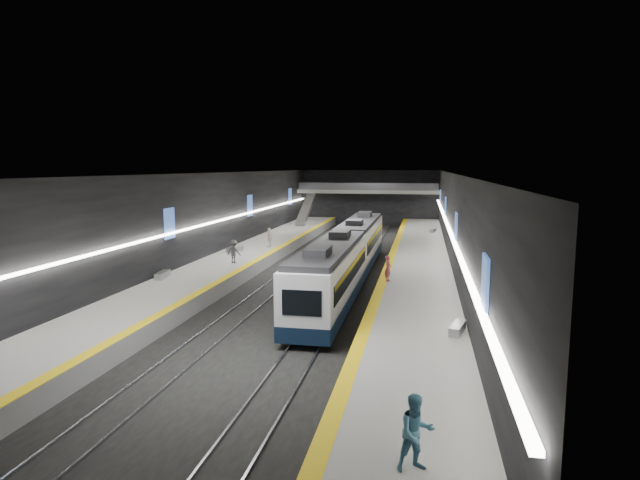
% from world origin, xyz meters
% --- Properties ---
extents(ground, '(70.00, 70.00, 0.00)m').
position_xyz_m(ground, '(0.00, 0.00, 0.00)').
color(ground, black).
rests_on(ground, ground).
extents(ceiling, '(20.00, 70.00, 0.04)m').
position_xyz_m(ceiling, '(0.00, 0.00, 8.00)').
color(ceiling, beige).
rests_on(ceiling, wall_left).
extents(wall_left, '(0.04, 70.00, 8.00)m').
position_xyz_m(wall_left, '(-10.00, 0.00, 4.00)').
color(wall_left, black).
rests_on(wall_left, ground).
extents(wall_right, '(0.04, 70.00, 8.00)m').
position_xyz_m(wall_right, '(10.00, 0.00, 4.00)').
color(wall_right, black).
rests_on(wall_right, ground).
extents(wall_back, '(20.00, 0.04, 8.00)m').
position_xyz_m(wall_back, '(0.00, 35.00, 4.00)').
color(wall_back, black).
rests_on(wall_back, ground).
extents(platform_left, '(5.00, 70.00, 1.00)m').
position_xyz_m(platform_left, '(-7.50, 0.00, 0.50)').
color(platform_left, slate).
rests_on(platform_left, ground).
extents(tile_surface_left, '(5.00, 70.00, 0.02)m').
position_xyz_m(tile_surface_left, '(-7.50, 0.00, 1.01)').
color(tile_surface_left, '#9E9E99').
rests_on(tile_surface_left, platform_left).
extents(tactile_strip_left, '(0.60, 70.00, 0.02)m').
position_xyz_m(tactile_strip_left, '(-5.30, 0.00, 1.02)').
color(tactile_strip_left, yellow).
rests_on(tactile_strip_left, platform_left).
extents(platform_right, '(5.00, 70.00, 1.00)m').
position_xyz_m(platform_right, '(7.50, 0.00, 0.50)').
color(platform_right, slate).
rests_on(platform_right, ground).
extents(tile_surface_right, '(5.00, 70.00, 0.02)m').
position_xyz_m(tile_surface_right, '(7.50, 0.00, 1.01)').
color(tile_surface_right, '#9E9E99').
rests_on(tile_surface_right, platform_right).
extents(tactile_strip_right, '(0.60, 70.00, 0.02)m').
position_xyz_m(tactile_strip_right, '(5.30, 0.00, 1.02)').
color(tactile_strip_right, yellow).
rests_on(tactile_strip_right, platform_right).
extents(rails, '(6.52, 70.00, 0.12)m').
position_xyz_m(rails, '(-0.00, 0.00, 0.06)').
color(rails, gray).
rests_on(rails, ground).
extents(train, '(2.69, 30.04, 3.60)m').
position_xyz_m(train, '(2.50, -4.97, 2.20)').
color(train, '#0D1C31').
rests_on(train, ground).
extents(ad_posters, '(19.94, 53.50, 2.20)m').
position_xyz_m(ad_posters, '(-0.00, 1.00, 4.50)').
color(ad_posters, '#3F66BF').
rests_on(ad_posters, wall_left).
extents(cove_light_left, '(0.25, 68.60, 0.12)m').
position_xyz_m(cove_light_left, '(-9.80, 0.00, 3.80)').
color(cove_light_left, white).
rests_on(cove_light_left, wall_left).
extents(cove_light_right, '(0.25, 68.60, 0.12)m').
position_xyz_m(cove_light_right, '(9.80, 0.00, 3.80)').
color(cove_light_right, white).
rests_on(cove_light_right, wall_right).
extents(mezzanine_bridge, '(20.00, 3.00, 1.50)m').
position_xyz_m(mezzanine_bridge, '(0.00, 32.93, 5.04)').
color(mezzanine_bridge, gray).
rests_on(mezzanine_bridge, wall_left).
extents(escalator, '(1.20, 7.50, 3.92)m').
position_xyz_m(escalator, '(-7.50, 26.00, 2.90)').
color(escalator, '#99999E').
rests_on(escalator, platform_left).
extents(bench_left_near, '(0.75, 1.88, 0.45)m').
position_xyz_m(bench_left_near, '(-9.44, -10.24, 1.22)').
color(bench_left_near, '#99999E').
rests_on(bench_left_near, platform_left).
extents(bench_left_far, '(1.06, 1.98, 0.47)m').
position_xyz_m(bench_left_far, '(-8.51, 1.42, 1.23)').
color(bench_left_far, '#99999E').
rests_on(bench_left_far, platform_left).
extents(bench_right_near, '(0.88, 1.80, 0.42)m').
position_xyz_m(bench_right_near, '(9.50, -18.81, 1.21)').
color(bench_right_near, '#99999E').
rests_on(bench_right_near, platform_right).
extents(bench_right_far, '(0.83, 1.72, 0.40)m').
position_xyz_m(bench_right_far, '(8.97, 19.48, 1.20)').
color(bench_right_far, '#99999E').
rests_on(bench_right_far, platform_right).
extents(passenger_right_a, '(0.53, 0.69, 1.70)m').
position_xyz_m(passenger_right_a, '(5.65, -8.33, 1.85)').
color(passenger_right_a, '#AB4051').
rests_on(passenger_right_a, platform_right).
extents(passenger_right_b, '(1.17, 1.07, 1.96)m').
position_xyz_m(passenger_right_b, '(7.81, -30.45, 1.98)').
color(passenger_right_b, teal).
rests_on(passenger_right_b, platform_right).
extents(passenger_left_a, '(0.85, 1.16, 1.83)m').
position_xyz_m(passenger_left_a, '(-6.29, 4.66, 1.91)').
color(passenger_left_a, silver).
rests_on(passenger_left_a, platform_left).
extents(passenger_left_b, '(1.30, 0.93, 1.83)m').
position_xyz_m(passenger_left_b, '(-6.64, -3.93, 1.91)').
color(passenger_left_b, '#47454E').
rests_on(passenger_left_b, platform_left).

